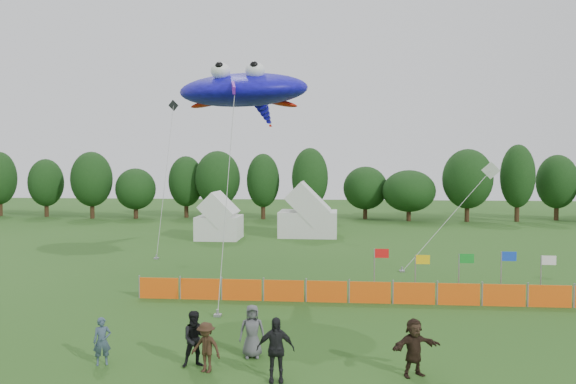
# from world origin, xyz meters

# --- Properties ---
(ground) EXTENTS (160.00, 160.00, 0.00)m
(ground) POSITION_xyz_m (0.00, 0.00, 0.00)
(ground) COLOR #234C16
(ground) RESTS_ON ground
(treeline) EXTENTS (104.57, 8.78, 8.36)m
(treeline) POSITION_xyz_m (1.61, 44.93, 4.18)
(treeline) COLOR #382314
(treeline) RESTS_ON ground
(tent_left) EXTENTS (3.65, 3.65, 3.22)m
(tent_left) POSITION_xyz_m (-7.89, 28.21, 1.62)
(tent_left) COLOR silver
(tent_left) RESTS_ON ground
(tent_right) EXTENTS (5.15, 4.12, 3.64)m
(tent_right) POSITION_xyz_m (-0.45, 30.73, 1.83)
(tent_right) COLOR silver
(tent_right) RESTS_ON ground
(barrier_fence) EXTENTS (21.90, 0.06, 1.00)m
(barrier_fence) POSITION_xyz_m (3.68, 7.31, 0.50)
(barrier_fence) COLOR #F0550D
(barrier_fence) RESTS_ON ground
(flag_row) EXTENTS (8.73, 0.61, 2.24)m
(flag_row) POSITION_xyz_m (8.14, 9.14, 1.43)
(flag_row) COLOR gray
(flag_row) RESTS_ON ground
(spectator_a) EXTENTS (0.66, 0.56, 1.53)m
(spectator_a) POSITION_xyz_m (-5.32, -1.43, 0.77)
(spectator_a) COLOR #344657
(spectator_a) RESTS_ON ground
(spectator_b) EXTENTS (1.05, 0.95, 1.78)m
(spectator_b) POSITION_xyz_m (-2.29, -1.31, 0.89)
(spectator_b) COLOR black
(spectator_b) RESTS_ON ground
(spectator_c) EXTENTS (1.14, 0.87, 1.56)m
(spectator_c) POSITION_xyz_m (-1.85, -1.74, 0.78)
(spectator_c) COLOR #332014
(spectator_c) RESTS_ON ground
(spectator_d) EXTENTS (1.17, 0.58, 1.93)m
(spectator_d) POSITION_xyz_m (0.38, -2.28, 0.96)
(spectator_d) COLOR black
(spectator_d) RESTS_ON ground
(spectator_e) EXTENTS (0.94, 0.68, 1.76)m
(spectator_e) POSITION_xyz_m (-0.63, -0.30, 0.88)
(spectator_e) COLOR #4C4D51
(spectator_e) RESTS_ON ground
(spectator_f) EXTENTS (1.71, 1.17, 1.77)m
(spectator_f) POSITION_xyz_m (4.52, -1.49, 0.89)
(spectator_f) COLOR black
(spectator_f) RESTS_ON ground
(stingray_kite) EXTENTS (7.69, 14.45, 11.38)m
(stingray_kite) POSITION_xyz_m (-2.60, 10.31, 10.15)
(stingray_kite) COLOR #150ECF
(stingray_kite) RESTS_ON ground
(small_kite_white) EXTENTS (6.69, 3.88, 6.58)m
(small_kite_white) POSITION_xyz_m (10.22, 17.53, 4.25)
(small_kite_white) COLOR white
(small_kite_white) RESTS_ON ground
(small_kite_dark) EXTENTS (1.11, 6.35, 11.35)m
(small_kite_dark) POSITION_xyz_m (-10.31, 21.59, 6.46)
(small_kite_dark) COLOR black
(small_kite_dark) RESTS_ON ground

